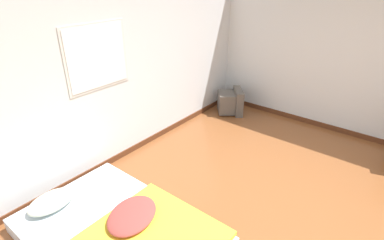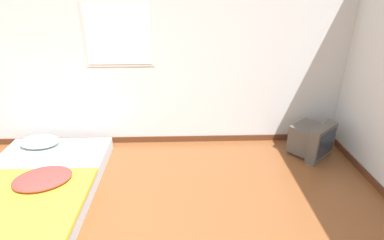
% 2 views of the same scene
% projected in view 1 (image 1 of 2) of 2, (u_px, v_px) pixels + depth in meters
% --- Properties ---
extents(ground_plane, '(20.00, 20.00, 0.00)m').
position_uv_depth(ground_plane, '(302.00, 239.00, 3.17)').
color(ground_plane, brown).
extents(wall_back, '(7.90, 0.08, 2.60)m').
position_uv_depth(wall_back, '(120.00, 73.00, 4.14)').
color(wall_back, silver).
rests_on(wall_back, ground_plane).
extents(wall_right, '(0.08, 7.88, 2.60)m').
position_uv_depth(wall_right, '(382.00, 64.00, 4.55)').
color(wall_right, silver).
rests_on(wall_right, ground_plane).
extents(mattress_bed, '(1.39, 2.10, 0.33)m').
position_uv_depth(mattress_bed, '(119.00, 234.00, 3.08)').
color(mattress_bed, silver).
rests_on(mattress_bed, ground_plane).
extents(crt_tv, '(0.65, 0.65, 0.49)m').
position_uv_depth(crt_tv, '(231.00, 102.00, 5.93)').
color(crt_tv, '#56514C').
rests_on(crt_tv, ground_plane).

